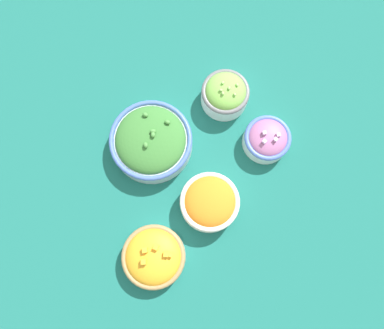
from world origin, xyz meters
TOP-DOWN VIEW (x-y plane):
  - ground_plane at (0.00, 0.00)m, footprint 3.00×3.00m
  - bowl_red_onion at (-0.18, 0.06)m, footprint 0.11×0.11m
  - bowl_carrots at (0.02, 0.10)m, footprint 0.14×0.14m
  - bowl_broccoli at (0.04, -0.11)m, footprint 0.20×0.20m
  - bowl_lettuce at (-0.17, -0.09)m, footprint 0.12×0.12m
  - bowl_squash at (0.20, 0.11)m, footprint 0.15×0.15m

SIDE VIEW (x-z plane):
  - ground_plane at x=0.00m, z-range 0.00..0.00m
  - bowl_squash at x=0.20m, z-range -0.01..0.07m
  - bowl_red_onion at x=-0.18m, z-range 0.00..0.06m
  - bowl_broccoli at x=0.04m, z-range -0.01..0.08m
  - bowl_carrots at x=0.02m, z-range 0.00..0.08m
  - bowl_lettuce at x=-0.17m, z-range 0.00..0.08m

